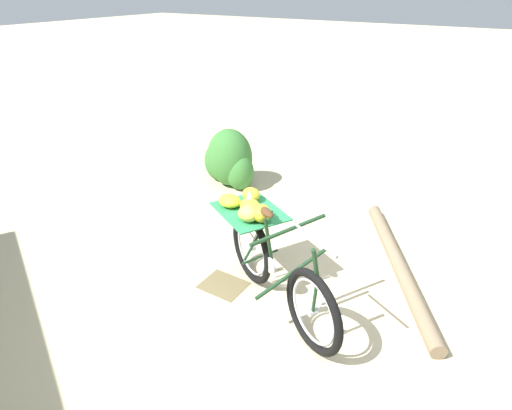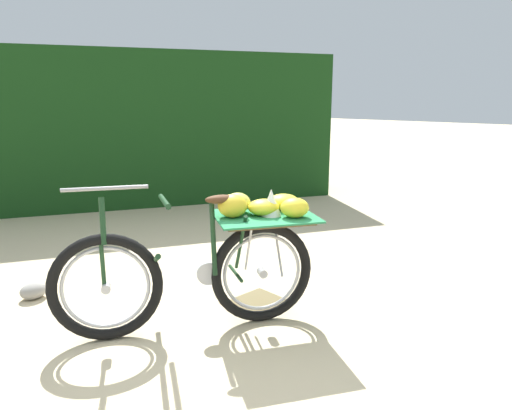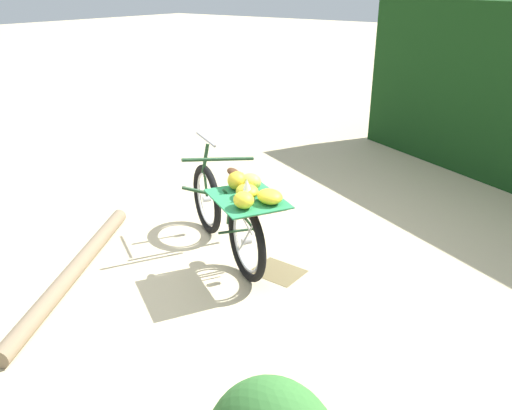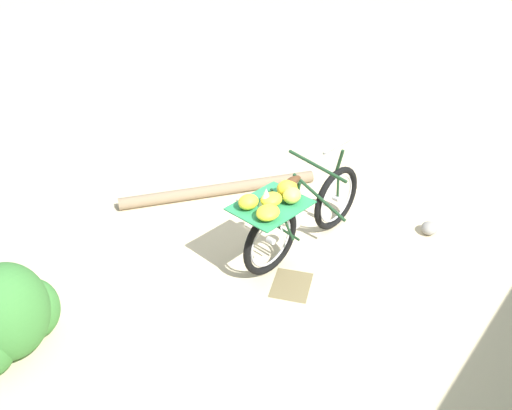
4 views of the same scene
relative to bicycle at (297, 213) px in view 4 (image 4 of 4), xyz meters
The scene contains 6 objects.
ground_plane 0.55m from the bicycle, 66.77° to the left, with size 60.00×60.00×0.00m, color beige.
bicycle is the anchor object (origin of this frame).
fallen_log 1.51m from the bicycle, 51.02° to the left, with size 0.14×0.14×2.42m, color #7F6B51.
shrub_cluster 2.71m from the bicycle, 133.54° to the left, with size 0.89×0.61×0.85m.
path_stone 1.60m from the bicycle, 61.48° to the right, with size 0.20×0.17×0.13m, color gray.
leaf_litter_patch 0.71m from the bicycle, behind, with size 0.44×0.36×0.01m, color olive.
Camera 4 is at (-4.28, -0.88, 3.33)m, focal length 36.16 mm.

